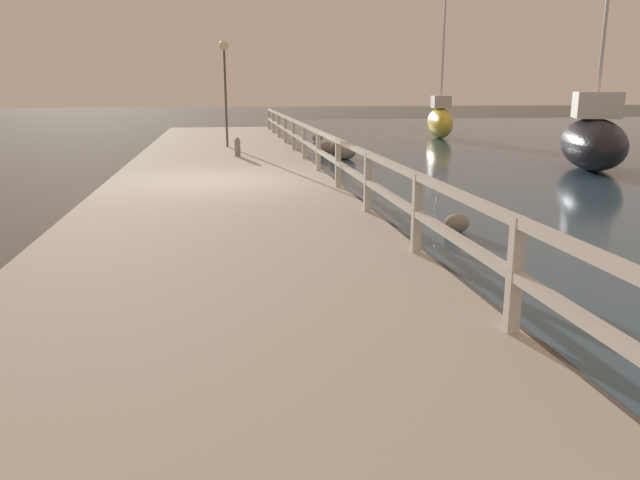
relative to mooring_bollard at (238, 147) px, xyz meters
The scene contains 12 objects.
ground_plane 4.66m from the mooring_bollard, 95.89° to the right, with size 120.00×120.00×0.00m, color #4C473D.
dock_walkway 4.64m from the mooring_bollard, 95.89° to the right, with size 4.68×36.00×0.28m.
railing 4.94m from the mooring_bollard, 69.02° to the right, with size 0.10×32.50×0.93m.
boulder_downstream 3.52m from the mooring_bollard, 19.24° to the left, with size 0.63×0.56×0.47m.
boulder_water_edge 9.34m from the mooring_bollard, 70.91° to the right, with size 0.38×0.34×0.29m.
boulder_near_dock 4.06m from the mooring_bollard, 42.71° to the left, with size 0.55×0.49×0.41m.
boulder_far_strip 3.66m from the mooring_bollard, 26.89° to the left, with size 0.70×0.63×0.53m.
boulder_upstream 8.43m from the mooring_bollard, 65.86° to the left, with size 0.43×0.38×0.32m.
mooring_bollard is the anchor object (origin of this frame).
dock_lamp 3.78m from the mooring_bollard, 94.70° to the left, with size 0.29×0.29×3.30m.
sailboat_yellow 12.53m from the mooring_bollard, 44.12° to the left, with size 1.71×3.66×7.70m.
sailboat_black 9.65m from the mooring_bollard, 13.07° to the right, with size 3.23×4.74×5.55m.
Camera 1 is at (0.03, -13.05, 2.16)m, focal length 35.00 mm.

